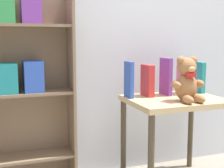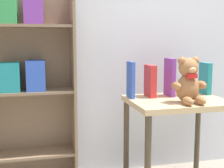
% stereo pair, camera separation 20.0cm
% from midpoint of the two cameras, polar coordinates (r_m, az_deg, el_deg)
% --- Properties ---
extents(wall_back, '(4.80, 0.06, 2.50)m').
position_cam_midpoint_polar(wall_back, '(2.41, 6.95, 13.73)').
color(wall_back, silver).
rests_on(wall_back, ground_plane).
extents(bookshelf_side, '(0.67, 0.23, 1.34)m').
position_cam_midpoint_polar(bookshelf_side, '(2.13, -13.33, 1.06)').
color(bookshelf_side, '#7F664C').
rests_on(bookshelf_side, ground_plane).
extents(display_table, '(0.63, 0.51, 0.62)m').
position_cam_midpoint_polar(display_table, '(2.16, 14.42, -5.18)').
color(display_table, tan).
rests_on(display_table, ground_plane).
extents(teddy_bear, '(0.22, 0.20, 0.29)m').
position_cam_midpoint_polar(teddy_bear, '(2.03, 16.61, 0.34)').
color(teddy_bear, '#99663D').
rests_on(teddy_bear, display_table).
extents(book_standing_blue, '(0.03, 0.12, 0.25)m').
position_cam_midpoint_polar(book_standing_blue, '(2.12, 6.15, 0.73)').
color(book_standing_blue, '#2D51B7').
rests_on(book_standing_blue, display_table).
extents(book_standing_red, '(0.04, 0.14, 0.22)m').
position_cam_midpoint_polar(book_standing_red, '(2.18, 9.63, 0.52)').
color(book_standing_red, red).
rests_on(book_standing_red, display_table).
extents(book_standing_purple, '(0.03, 0.13, 0.27)m').
position_cam_midpoint_polar(book_standing_purple, '(2.24, 13.05, 1.19)').
color(book_standing_purple, purple).
rests_on(book_standing_purple, display_table).
extents(book_standing_pink, '(0.04, 0.14, 0.23)m').
position_cam_midpoint_polar(book_standing_pink, '(2.31, 16.20, 0.84)').
color(book_standing_pink, '#D17093').
rests_on(book_standing_pink, display_table).
extents(book_standing_teal, '(0.03, 0.14, 0.23)m').
position_cam_midpoint_polar(book_standing_teal, '(2.40, 18.99, 0.97)').
color(book_standing_teal, teal).
rests_on(book_standing_teal, display_table).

